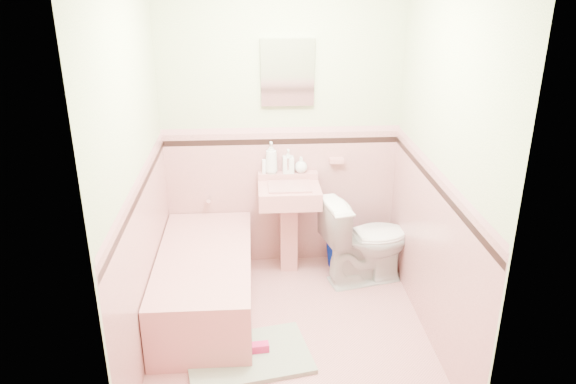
{
  "coord_description": "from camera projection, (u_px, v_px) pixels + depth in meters",
  "views": [
    {
      "loc": [
        -0.24,
        -3.42,
        2.49
      ],
      "look_at": [
        0.0,
        0.25,
        1.0
      ],
      "focal_mm": 34.83,
      "sensor_mm": 36.0,
      "label": 1
    }
  ],
  "objects": [
    {
      "name": "accent_left",
      "position": [
        140.0,
        193.0,
        3.63
      ],
      "size": [
        0.0,
        2.2,
        2.2
      ],
      "primitive_type": "plane",
      "rotation": [
        1.57,
        0.0,
        1.57
      ],
      "color": "black",
      "rests_on": "ground"
    },
    {
      "name": "wall_left",
      "position": [
        135.0,
        174.0,
        3.58
      ],
      "size": [
        0.0,
        2.5,
        2.5
      ],
      "primitive_type": "plane",
      "rotation": [
        1.57,
        0.0,
        1.57
      ],
      "color": "#F2E2C5",
      "rests_on": "ground"
    },
    {
      "name": "soap_bottle_right",
      "position": [
        301.0,
        165.0,
        4.73
      ],
      "size": [
        0.13,
        0.13,
        0.14
      ],
      "primitive_type": "imported",
      "rotation": [
        0.0,
        0.0,
        -0.27
      ],
      "color": "#B2B2B2",
      "rests_on": "sink"
    },
    {
      "name": "cap_front",
      "position": [
        306.0,
        254.0,
        2.65
      ],
      "size": [
        2.0,
        0.0,
        2.0
      ],
      "primitive_type": "plane",
      "rotation": [
        -1.57,
        0.0,
        0.0
      ],
      "color": "#C98C8F",
      "rests_on": "ground"
    },
    {
      "name": "sink_faucet",
      "position": [
        288.0,
        164.0,
        4.68
      ],
      "size": [
        0.02,
        0.02,
        0.1
      ],
      "primitive_type": "cylinder",
      "color": "silver",
      "rests_on": "sink"
    },
    {
      "name": "accent_right",
      "position": [
        436.0,
        186.0,
        3.75
      ],
      "size": [
        0.0,
        2.2,
        2.2
      ],
      "primitive_type": "plane",
      "rotation": [
        1.57,
        0.0,
        -1.57
      ],
      "color": "black",
      "rests_on": "ground"
    },
    {
      "name": "cap_right",
      "position": [
        438.0,
        172.0,
        3.71
      ],
      "size": [
        0.0,
        2.2,
        2.2
      ],
      "primitive_type": "plane",
      "rotation": [
        1.57,
        0.0,
        -1.57
      ],
      "color": "#C98C8F",
      "rests_on": "ground"
    },
    {
      "name": "wainscot_left",
      "position": [
        147.0,
        263.0,
        3.83
      ],
      "size": [
        0.0,
        2.2,
        2.2
      ],
      "primitive_type": "plane",
      "rotation": [
        1.57,
        0.0,
        1.57
      ],
      "color": "tan",
      "rests_on": "ground"
    },
    {
      "name": "soap_dish",
      "position": [
        337.0,
        160.0,
        4.76
      ],
      "size": [
        0.12,
        0.07,
        0.04
      ],
      "primitive_type": "cube",
      "color": "tan",
      "rests_on": "wall_back"
    },
    {
      "name": "cap_back",
      "position": [
        281.0,
        130.0,
        4.65
      ],
      "size": [
        2.0,
        0.0,
        2.0
      ],
      "primitive_type": "plane",
      "rotation": [
        1.57,
        0.0,
        0.0
      ],
      "color": "#C98C8F",
      "rests_on": "ground"
    },
    {
      "name": "sink",
      "position": [
        289.0,
        230.0,
        4.76
      ],
      "size": [
        0.51,
        0.48,
        0.8
      ],
      "primitive_type": null,
      "color": "tan",
      "rests_on": "floor"
    },
    {
      "name": "bath_mat",
      "position": [
        248.0,
        356.0,
        3.81
      ],
      "size": [
        0.92,
        0.7,
        0.03
      ],
      "primitive_type": "cube",
      "rotation": [
        0.0,
        0.0,
        0.2
      ],
      "color": "gray",
      "rests_on": "floor"
    },
    {
      "name": "tub_faucet",
      "position": [
        209.0,
        199.0,
        4.81
      ],
      "size": [
        0.04,
        0.12,
        0.04
      ],
      "primitive_type": "cylinder",
      "rotation": [
        1.57,
        0.0,
        0.0
      ],
      "color": "silver",
      "rests_on": "wall_back"
    },
    {
      "name": "wall_front",
      "position": [
        307.0,
        250.0,
        2.62
      ],
      "size": [
        2.5,
        0.0,
        2.5
      ],
      "primitive_type": "plane",
      "rotation": [
        -1.57,
        0.0,
        0.0
      ],
      "color": "#F2E2C5",
      "rests_on": "ground"
    },
    {
      "name": "cap_left",
      "position": [
        139.0,
        179.0,
        3.59
      ],
      "size": [
        0.0,
        2.2,
        2.2
      ],
      "primitive_type": "plane",
      "rotation": [
        1.57,
        0.0,
        1.57
      ],
      "color": "#C98C8F",
      "rests_on": "ground"
    },
    {
      "name": "wall_back",
      "position": [
        281.0,
        126.0,
        4.66
      ],
      "size": [
        2.5,
        0.0,
        2.5
      ],
      "primitive_type": "plane",
      "rotation": [
        1.57,
        0.0,
        0.0
      ],
      "color": "#F2E2C5",
      "rests_on": "ground"
    },
    {
      "name": "accent_front",
      "position": [
        306.0,
        273.0,
        2.69
      ],
      "size": [
        2.0,
        0.0,
        2.0
      ],
      "primitive_type": "plane",
      "rotation": [
        -1.57,
        0.0,
        0.0
      ],
      "color": "black",
      "rests_on": "ground"
    },
    {
      "name": "accent_back",
      "position": [
        282.0,
        142.0,
        4.69
      ],
      "size": [
        2.0,
        0.0,
        2.0
      ],
      "primitive_type": "plane",
      "rotation": [
        1.57,
        0.0,
        0.0
      ],
      "color": "black",
      "rests_on": "ground"
    },
    {
      "name": "wainscot_right",
      "position": [
        430.0,
        254.0,
        3.95
      ],
      "size": [
        0.0,
        2.2,
        2.2
      ],
      "primitive_type": "plane",
      "rotation": [
        1.57,
        0.0,
        -1.57
      ],
      "color": "tan",
      "rests_on": "ground"
    },
    {
      "name": "wainscot_back",
      "position": [
        282.0,
        198.0,
        4.89
      ],
      "size": [
        2.0,
        0.0,
        2.0
      ],
      "primitive_type": "plane",
      "rotation": [
        1.57,
        0.0,
        0.0
      ],
      "color": "tan",
      "rests_on": "ground"
    },
    {
      "name": "bathtub",
      "position": [
        206.0,
        283.0,
        4.29
      ],
      "size": [
        0.7,
        1.5,
        0.45
      ],
      "primitive_type": "cube",
      "color": "tan",
      "rests_on": "floor"
    },
    {
      "name": "tube",
      "position": [
        264.0,
        166.0,
        4.72
      ],
      "size": [
        0.05,
        0.05,
        0.12
      ],
      "primitive_type": "cylinder",
      "rotation": [
        0.0,
        0.0,
        -0.37
      ],
      "color": "white",
      "rests_on": "sink"
    },
    {
      "name": "bucket",
      "position": [
        340.0,
        251.0,
        4.97
      ],
      "size": [
        0.27,
        0.27,
        0.27
      ],
      "primitive_type": null,
      "rotation": [
        0.0,
        0.0,
        0.01
      ],
      "color": "#00188F",
      "rests_on": "floor"
    },
    {
      "name": "medicine_cabinet",
      "position": [
        288.0,
        72.0,
        4.46
      ],
      "size": [
        0.43,
        0.04,
        0.54
      ],
      "primitive_type": "cube",
      "color": "white",
      "rests_on": "wall_back"
    },
    {
      "name": "soap_bottle_mid",
      "position": [
        288.0,
        161.0,
        4.71
      ],
      "size": [
        0.09,
        0.1,
        0.21
      ],
      "primitive_type": "imported",
      "rotation": [
        0.0,
        0.0,
        0.02
      ],
      "color": "#B2B2B2",
      "rests_on": "sink"
    },
    {
      "name": "toilet",
      "position": [
        366.0,
        240.0,
        4.64
      ],
      "size": [
        0.82,
        0.58,
        0.76
      ],
      "primitive_type": "imported",
      "rotation": [
        0.0,
        0.0,
        1.79
      ],
      "color": "white",
      "rests_on": "floor"
    },
    {
      "name": "wall_right",
      "position": [
        441.0,
        168.0,
        3.7
      ],
      "size": [
        0.0,
        2.5,
        2.5
      ],
      "primitive_type": "plane",
      "rotation": [
        1.57,
        0.0,
        -1.57
      ],
      "color": "#F2E2C5",
      "rests_on": "ground"
    },
    {
      "name": "floor",
      "position": [
        290.0,
        330.0,
        4.11
      ],
      "size": [
        2.2,
        2.2,
        0.0
      ],
      "primitive_type": "plane",
      "color": "tan",
      "rests_on": "ground"
    },
    {
      "name": "soap_bottle_left",
      "position": [
        271.0,
        158.0,
        4.69
      ],
      "size": [
        0.11,
        0.12,
        0.27
      ],
      "primitive_type": "imported",
      "rotation": [
        0.0,
        0.0,
        0.09
      ],
      "color": "#B2B2B2",
      "rests_on": "sink"
    },
    {
      "name": "shoe",
      "position": [
        258.0,
        347.0,
        3.83
      ],
      "size": [
        0.15,
        0.08,
        0.06
      ],
      "primitive_type": "cube",
      "rotation": [
        0.0,
        0.0,
        0.11
      ],
      "color": "#BF1E59",
      "rests_on": "bath_mat"
    },
    {
      "name": "wainscot_front",
      "position": [
        305.0,
        361.0,
        2.88
      ],
      "size": [
        2.0,
        0.0,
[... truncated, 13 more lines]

